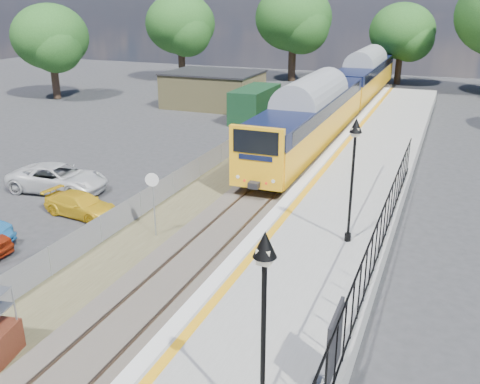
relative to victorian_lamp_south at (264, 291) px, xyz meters
The scene contains 14 objects.
ground 8.05m from the victorian_lamp_south, 143.97° to the left, with size 120.00×120.00×0.00m, color #2D2D30.
track_bed 15.50m from the victorian_lamp_south, 113.60° to the left, with size 5.90×80.00×0.29m.
platform 12.67m from the victorian_lamp_south, 96.18° to the left, with size 5.00×70.00×0.90m, color gray.
platform_edge 12.92m from the victorian_lamp_south, 105.65° to the left, with size 0.90×70.00×0.01m.
victorian_lamp_south is the anchor object (origin of this frame).
victorian_lamp_north 10.00m from the victorian_lamp_south, 91.15° to the left, with size 0.44×0.44×4.60m.
palisade_fence 6.79m from the victorian_lamp_south, 80.47° to the left, with size 0.12×26.00×2.00m.
wire_fence 19.07m from the victorian_lamp_south, 121.23° to the left, with size 0.06×52.00×1.20m.
outbuilding 38.94m from the victorian_lamp_south, 114.99° to the left, with size 10.80×10.10×3.12m.
tree_line 46.24m from the victorian_lamp_south, 95.09° to the left, with size 56.80×43.80×11.88m.
train 35.47m from the victorian_lamp_south, 98.93° to the left, with size 2.82×40.83×3.51m.
speed_sign 12.52m from the victorian_lamp_south, 130.60° to the left, with size 0.55×0.19×2.80m.
car_yellow 16.38m from the victorian_lamp_south, 140.64° to the left, with size 1.49×3.65×1.06m, color gold.
car_white 20.08m from the victorian_lamp_south, 141.30° to the left, with size 2.33×5.06×1.41m, color silver.
Camera 1 is at (8.28, -12.12, 9.36)m, focal length 40.00 mm.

